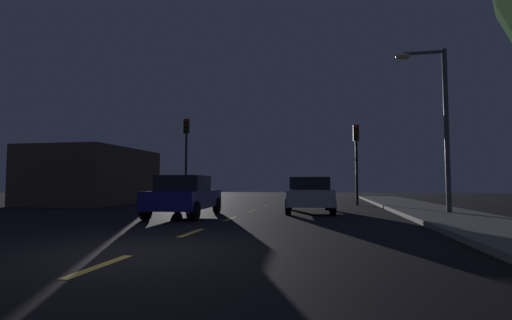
{
  "coord_description": "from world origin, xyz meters",
  "views": [
    {
      "loc": [
        3.29,
        -6.24,
        1.21
      ],
      "look_at": [
        -0.86,
        15.64,
        2.63
      ],
      "focal_mm": 26.17,
      "sensor_mm": 36.0,
      "label": 1
    }
  ],
  "objects_px": {
    "traffic_signal_right": "(356,149)",
    "car_adjacent_lane": "(185,196)",
    "traffic_signal_left": "(186,144)",
    "car_stopped_ahead": "(309,194)",
    "street_lamp_right": "(437,113)"
  },
  "relations": [
    {
      "from": "traffic_signal_right",
      "to": "car_adjacent_lane",
      "type": "distance_m",
      "value": 11.24
    },
    {
      "from": "traffic_signal_left",
      "to": "car_stopped_ahead",
      "type": "distance_m",
      "value": 10.08
    },
    {
      "from": "car_adjacent_lane",
      "to": "street_lamp_right",
      "type": "bearing_deg",
      "value": 11.88
    },
    {
      "from": "car_adjacent_lane",
      "to": "street_lamp_right",
      "type": "xyz_separation_m",
      "value": [
        9.41,
        1.98,
        3.14
      ]
    },
    {
      "from": "traffic_signal_left",
      "to": "car_adjacent_lane",
      "type": "xyz_separation_m",
      "value": [
        3.33,
        -8.55,
        -2.88
      ]
    },
    {
      "from": "car_stopped_ahead",
      "to": "street_lamp_right",
      "type": "xyz_separation_m",
      "value": [
        4.95,
        -0.86,
        3.15
      ]
    },
    {
      "from": "traffic_signal_left",
      "to": "car_stopped_ahead",
      "type": "bearing_deg",
      "value": -36.22
    },
    {
      "from": "traffic_signal_right",
      "to": "car_adjacent_lane",
      "type": "relative_size",
      "value": 1.02
    },
    {
      "from": "car_adjacent_lane",
      "to": "traffic_signal_left",
      "type": "bearing_deg",
      "value": 111.29
    },
    {
      "from": "car_adjacent_lane",
      "to": "traffic_signal_right",
      "type": "bearing_deg",
      "value": 51.18
    },
    {
      "from": "traffic_signal_right",
      "to": "car_adjacent_lane",
      "type": "bearing_deg",
      "value": -128.82
    },
    {
      "from": "traffic_signal_right",
      "to": "car_stopped_ahead",
      "type": "bearing_deg",
      "value": -112.99
    },
    {
      "from": "car_stopped_ahead",
      "to": "car_adjacent_lane",
      "type": "bearing_deg",
      "value": -147.47
    },
    {
      "from": "car_stopped_ahead",
      "to": "street_lamp_right",
      "type": "distance_m",
      "value": 5.93
    },
    {
      "from": "traffic_signal_left",
      "to": "traffic_signal_right",
      "type": "xyz_separation_m",
      "value": [
        10.21,
        -0.0,
        -0.44
      ]
    }
  ]
}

